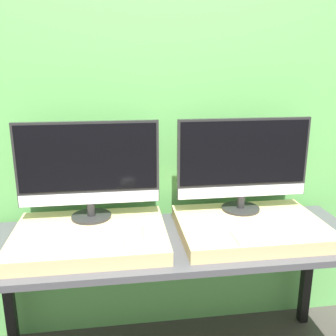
# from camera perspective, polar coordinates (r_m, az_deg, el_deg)

# --- Properties ---
(wall_back) EXTENTS (8.00, 0.04, 2.60)m
(wall_back) POSITION_cam_1_polar(r_m,az_deg,el_deg) (1.99, -0.89, 9.16)
(wall_back) COLOR #66B75B
(wall_back) RESTS_ON ground_plane
(workbench) EXTENTS (1.81, 0.61, 0.73)m
(workbench) POSITION_cam_1_polar(r_m,az_deg,el_deg) (1.83, 0.69, -12.87)
(workbench) COLOR #47474C
(workbench) RESTS_ON ground_plane
(wooden_riser_left) EXTENTS (0.69, 0.52, 0.06)m
(wooden_riser_left) POSITION_cam_1_polar(r_m,az_deg,el_deg) (1.77, -11.80, -10.22)
(wooden_riser_left) COLOR #D6B77F
(wooden_riser_left) RESTS_ON workbench
(monitor_left) EXTENTS (0.67, 0.19, 0.48)m
(monitor_left) POSITION_cam_1_polar(r_m,az_deg,el_deg) (1.81, -12.01, 0.11)
(monitor_left) COLOR #282828
(monitor_left) RESTS_ON wooden_riser_left
(keyboard_left) EXTENTS (0.28, 0.13, 0.01)m
(keyboard_left) POSITION_cam_1_polar(r_m,az_deg,el_deg) (1.59, -12.28, -11.81)
(keyboard_left) COLOR silver
(keyboard_left) RESTS_ON wooden_riser_left
(mug) EXTENTS (0.08, 0.08, 0.09)m
(mug) POSITION_cam_1_polar(r_m,az_deg,el_deg) (1.57, -5.24, -10.30)
(mug) COLOR white
(mug) RESTS_ON wooden_riser_left
(wooden_riser_right) EXTENTS (0.69, 0.52, 0.06)m
(wooden_riser_right) POSITION_cam_1_polar(r_m,az_deg,el_deg) (1.87, 12.42, -8.79)
(wooden_riser_right) COLOR #D6B77F
(wooden_riser_right) RESTS_ON workbench
(monitor_right) EXTENTS (0.67, 0.19, 0.48)m
(monitor_right) POSITION_cam_1_polar(r_m,az_deg,el_deg) (1.91, 11.39, 0.94)
(monitor_right) COLOR #282828
(monitor_right) RESTS_ON wooden_riser_right
(keyboard_right) EXTENTS (0.28, 0.13, 0.01)m
(keyboard_right) POSITION_cam_1_polar(r_m,az_deg,el_deg) (1.70, 14.66, -10.05)
(keyboard_right) COLOR silver
(keyboard_right) RESTS_ON wooden_riser_right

